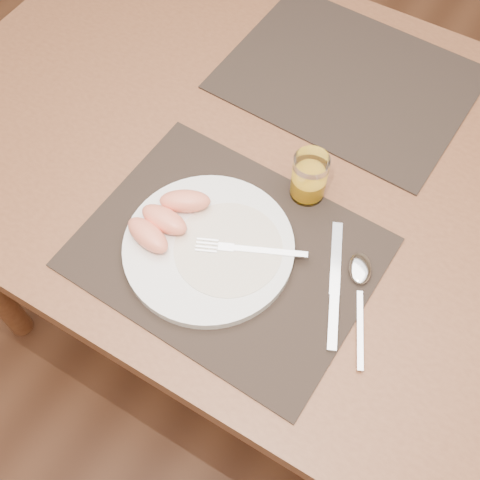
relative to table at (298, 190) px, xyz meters
name	(u,v)px	position (x,y,z in m)	size (l,w,h in m)	color
ground	(278,326)	(0.00, 0.00, -0.67)	(5.00, 5.00, 0.00)	brown
table	(298,190)	(0.00, 0.00, 0.00)	(1.40, 0.90, 0.75)	brown
placemat_near	(227,252)	(-0.02, -0.22, 0.09)	(0.45, 0.35, 0.00)	black
placemat_far	(348,79)	(-0.02, 0.22, 0.09)	(0.45, 0.35, 0.00)	black
plate	(209,247)	(-0.04, -0.23, 0.10)	(0.27, 0.27, 0.02)	white
plate_dressing	(228,249)	(-0.01, -0.22, 0.10)	(0.17, 0.17, 0.00)	white
fork	(241,249)	(0.00, -0.21, 0.11)	(0.17, 0.09, 0.00)	silver
knife	(334,294)	(0.16, -0.20, 0.09)	(0.10, 0.21, 0.01)	silver
spoon	(360,277)	(0.18, -0.16, 0.09)	(0.10, 0.18, 0.01)	silver
juice_glass	(309,179)	(0.04, -0.05, 0.13)	(0.06, 0.06, 0.09)	white
grapefruit_wedges	(166,218)	(-0.12, -0.23, 0.12)	(0.10, 0.15, 0.03)	#F98965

